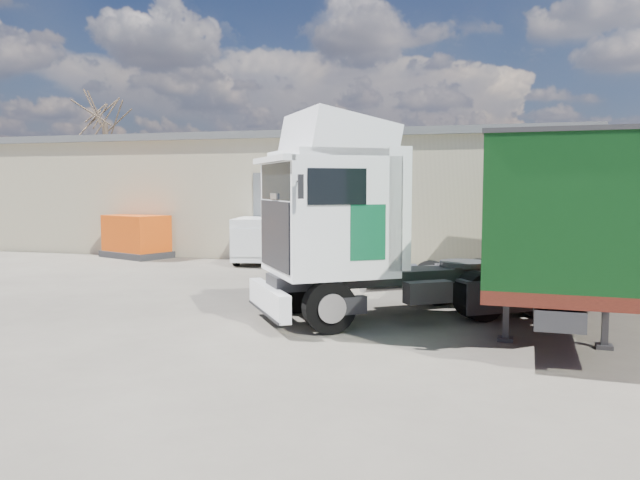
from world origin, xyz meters
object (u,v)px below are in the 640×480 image
(box_trailer, at_px, (551,211))
(tractor_unit, at_px, (365,233))
(bare_tree, at_px, (104,107))
(panel_van, at_px, (263,239))
(orange_skip, at_px, (136,239))

(box_trailer, bearing_deg, tractor_unit, -146.22)
(bare_tree, height_order, tractor_unit, bare_tree)
(box_trailer, distance_m, panel_van, 12.59)
(panel_van, distance_m, orange_skip, 5.81)
(tractor_unit, bearing_deg, panel_van, 178.16)
(box_trailer, height_order, panel_van, box_trailer)
(bare_tree, xyz_separation_m, tractor_unit, (20.80, -19.96, -5.94))
(orange_skip, bearing_deg, box_trailer, -1.57)
(panel_van, relative_size, orange_skip, 1.40)
(box_trailer, bearing_deg, orange_skip, 159.54)
(tractor_unit, relative_size, box_trailer, 0.59)
(bare_tree, xyz_separation_m, panel_van, (14.59, -10.50, -6.98))
(bare_tree, relative_size, orange_skip, 2.85)
(bare_tree, distance_m, panel_van, 19.28)
(panel_van, height_order, orange_skip, same)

